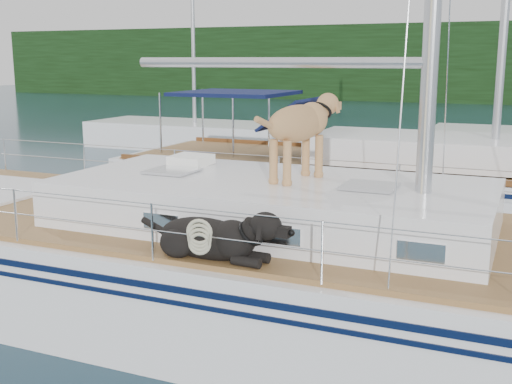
% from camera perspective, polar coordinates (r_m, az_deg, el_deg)
% --- Properties ---
extents(ground, '(120.00, 120.00, 0.00)m').
position_cam_1_polar(ground, '(8.61, -3.64, -10.46)').
color(ground, black).
rests_on(ground, ground).
extents(tree_line, '(90.00, 3.00, 6.00)m').
position_cam_1_polar(tree_line, '(52.22, 19.83, 10.73)').
color(tree_line, black).
rests_on(tree_line, ground).
extents(shore_bank, '(92.00, 1.00, 1.20)m').
position_cam_1_polar(shore_bank, '(53.48, 19.74, 8.16)').
color(shore_bank, '#595147').
rests_on(shore_bank, ground).
extents(main_sailboat, '(12.00, 3.83, 14.01)m').
position_cam_1_polar(main_sailboat, '(8.33, -3.09, -6.23)').
color(main_sailboat, white).
rests_on(main_sailboat, ground).
extents(neighbor_sailboat, '(11.00, 3.50, 13.30)m').
position_cam_1_polar(neighbor_sailboat, '(13.87, 10.73, 0.60)').
color(neighbor_sailboat, white).
rests_on(neighbor_sailboat, ground).
extents(bg_boat_west, '(8.00, 3.00, 11.65)m').
position_cam_1_polar(bg_boat_west, '(24.26, -5.44, 5.00)').
color(bg_boat_west, white).
rests_on(bg_boat_west, ground).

